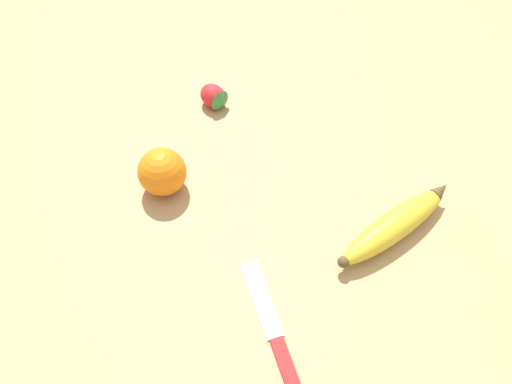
{
  "coord_description": "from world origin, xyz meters",
  "views": [
    {
      "loc": [
        0.27,
        -0.35,
        0.55
      ],
      "look_at": [
        -0.05,
        -0.06,
        0.03
      ],
      "focal_mm": 35.0,
      "sensor_mm": 36.0,
      "label": 1
    }
  ],
  "objects_px": {
    "paring_knife": "(275,334)",
    "strawberry": "(214,97)",
    "orange": "(162,172)",
    "banana": "(396,225)"
  },
  "relations": [
    {
      "from": "paring_knife",
      "to": "orange",
      "type": "bearing_deg",
      "value": 106.59
    },
    {
      "from": "orange",
      "to": "paring_knife",
      "type": "height_order",
      "value": "orange"
    },
    {
      "from": "banana",
      "to": "paring_knife",
      "type": "distance_m",
      "value": 0.22
    },
    {
      "from": "strawberry",
      "to": "paring_knife",
      "type": "distance_m",
      "value": 0.42
    },
    {
      "from": "banana",
      "to": "orange",
      "type": "relative_size",
      "value": 3.0
    },
    {
      "from": "orange",
      "to": "paring_knife",
      "type": "xyz_separation_m",
      "value": [
        0.27,
        -0.04,
        -0.03
      ]
    },
    {
      "from": "strawberry",
      "to": "paring_knife",
      "type": "height_order",
      "value": "strawberry"
    },
    {
      "from": "orange",
      "to": "paring_knife",
      "type": "distance_m",
      "value": 0.27
    },
    {
      "from": "orange",
      "to": "strawberry",
      "type": "bearing_deg",
      "value": 117.78
    },
    {
      "from": "paring_knife",
      "to": "strawberry",
      "type": "bearing_deg",
      "value": 84.92
    }
  ]
}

